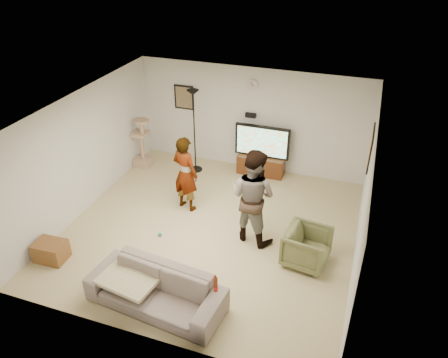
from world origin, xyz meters
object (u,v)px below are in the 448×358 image
(beer_bottle, at_px, (216,284))
(floor_lamp, at_px, (194,132))
(tv_stand, at_px, (261,164))
(cat_tree, at_px, (141,142))
(side_table, at_px, (51,251))
(person_left, at_px, (185,174))
(tv, at_px, (262,141))
(sofa, at_px, (156,290))
(person_right, at_px, (253,196))
(armchair, at_px, (307,247))

(beer_bottle, bearing_deg, floor_lamp, 116.16)
(tv_stand, relative_size, cat_tree, 0.88)
(side_table, bearing_deg, cat_tree, 92.01)
(person_left, bearing_deg, tv_stand, -102.44)
(tv, relative_size, cat_tree, 1.03)
(sofa, bearing_deg, side_table, 177.19)
(tv_stand, xyz_separation_m, side_table, (-2.75, -4.28, -0.05))
(cat_tree, distance_m, side_table, 3.72)
(floor_lamp, relative_size, beer_bottle, 8.16)
(floor_lamp, relative_size, person_right, 1.09)
(person_right, distance_m, sofa, 2.44)
(tv_stand, height_order, person_left, person_left)
(beer_bottle, height_order, armchair, beer_bottle)
(tv_stand, relative_size, beer_bottle, 4.43)
(tv, xyz_separation_m, sofa, (-0.46, -4.64, -0.53))
(tv, relative_size, sofa, 0.59)
(tv, relative_size, person_right, 0.69)
(tv_stand, xyz_separation_m, beer_bottle, (0.54, -4.64, 0.53))
(beer_bottle, bearing_deg, person_left, 121.49)
(floor_lamp, distance_m, person_right, 2.92)
(person_right, relative_size, sofa, 0.86)
(tv, bearing_deg, cat_tree, -168.60)
(floor_lamp, bearing_deg, beer_bottle, -63.84)
(person_right, bearing_deg, armchair, 177.61)
(tv, bearing_deg, tv_stand, 0.00)
(tv, distance_m, floor_lamp, 1.61)
(cat_tree, bearing_deg, beer_bottle, -49.86)
(armchair, bearing_deg, side_table, 115.86)
(floor_lamp, distance_m, side_table, 4.16)
(floor_lamp, xyz_separation_m, sofa, (1.09, -4.26, -0.70))
(tv, height_order, person_left, person_left)
(armchair, bearing_deg, person_left, 79.10)
(tv, distance_m, side_table, 5.13)
(side_table, bearing_deg, armchair, 18.08)
(cat_tree, height_order, side_table, cat_tree)
(person_right, bearing_deg, cat_tree, -12.89)
(beer_bottle, bearing_deg, side_table, 173.73)
(tv, bearing_deg, beer_bottle, -83.36)
(person_left, relative_size, sofa, 0.76)
(sofa, distance_m, armchair, 2.72)
(person_right, distance_m, side_table, 3.77)
(person_right, bearing_deg, tv_stand, -62.58)
(beer_bottle, relative_size, side_table, 0.46)
(tv_stand, distance_m, sofa, 4.66)
(person_right, distance_m, beer_bottle, 2.17)
(floor_lamp, distance_m, cat_tree, 1.40)
(beer_bottle, distance_m, side_table, 3.36)
(tv_stand, xyz_separation_m, armchair, (1.59, -2.86, 0.12))
(sofa, distance_m, side_table, 2.32)
(tv_stand, height_order, cat_tree, cat_tree)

